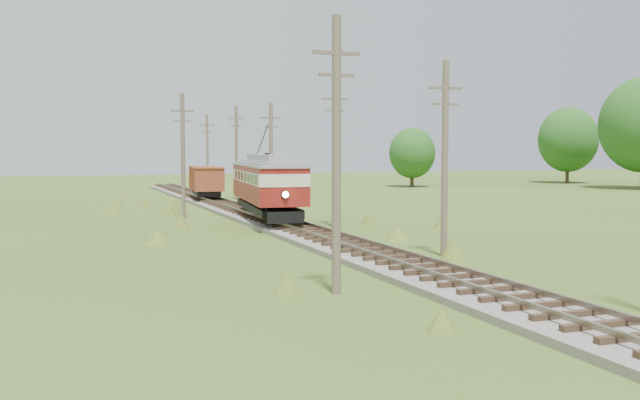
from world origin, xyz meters
name	(u,v)px	position (x,y,z in m)	size (l,w,h in m)	color
railbed_main	(270,221)	(0.00, 34.00, 0.19)	(3.60, 96.00, 0.57)	#605B54
streetcar	(267,181)	(0.00, 34.71, 2.69)	(4.41, 12.85, 5.82)	black
gondola	(206,180)	(0.00, 54.80, 1.99)	(3.47, 8.22, 2.65)	black
gravel_pile	(272,199)	(4.18, 47.72, 0.59)	(3.47, 3.68, 1.26)	gray
utility_pole_r_2	(445,156)	(3.30, 18.00, 4.42)	(1.60, 0.30, 8.60)	brown
utility_pole_r_3	(334,151)	(3.20, 31.00, 4.63)	(1.60, 0.30, 9.00)	brown
utility_pole_r_4	(271,155)	(3.00, 44.00, 4.32)	(1.60, 0.30, 8.40)	brown
utility_pole_r_5	(237,151)	(3.40, 57.00, 4.58)	(1.60, 0.30, 8.90)	brown
utility_pole_r_6	(207,152)	(3.20, 70.00, 4.47)	(1.60, 0.30, 8.70)	brown
utility_pole_l_a	(336,152)	(-4.20, 12.00, 4.63)	(1.60, 0.30, 9.00)	brown
utility_pole_l_b	(183,154)	(-4.50, 40.00, 4.42)	(1.60, 0.30, 8.60)	brown
tree_right_5	(568,140)	(56.00, 74.00, 6.19)	(8.40, 8.40, 10.82)	#38281C
tree_mid_b	(412,153)	(30.00, 72.00, 4.33)	(5.88, 5.88, 7.57)	#38281C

